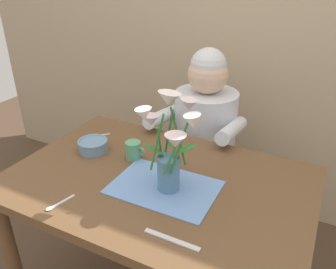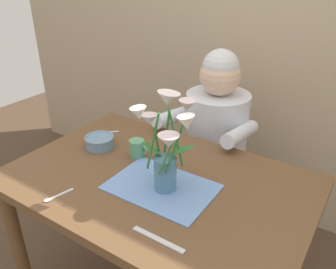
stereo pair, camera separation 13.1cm
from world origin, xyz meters
The scene contains 10 objects.
wood_panel_backdrop centered at (0.00, 1.05, 1.25)m, with size 4.00×0.10×2.50m, color tan.
dining_table centered at (0.00, 0.00, 0.64)m, with size 1.20×0.80×0.74m.
seated_person centered at (-0.04, 0.62, 0.56)m, with size 0.45×0.47×1.14m.
striped_placemat centered at (0.05, -0.04, 0.74)m, with size 0.40×0.28×0.01m, color #6B93D1.
flower_vase centered at (0.07, -0.04, 0.94)m, with size 0.26×0.26×0.37m.
ceramic_bowl centered at (-0.37, 0.07, 0.77)m, with size 0.14×0.14×0.06m.
dinner_knife centered at (0.20, -0.28, 0.74)m, with size 0.19×0.02×0.01m, color silver.
ceramic_mug centered at (-0.17, 0.09, 0.78)m, with size 0.09×0.07×0.08m.
spoon_0 centered at (-0.24, -0.31, 0.74)m, with size 0.04×0.12×0.01m.
spoon_1 centered at (-0.46, 0.18, 0.74)m, with size 0.10×0.09×0.01m.
Camera 2 is at (0.66, -0.93, 1.51)m, focal length 36.47 mm.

